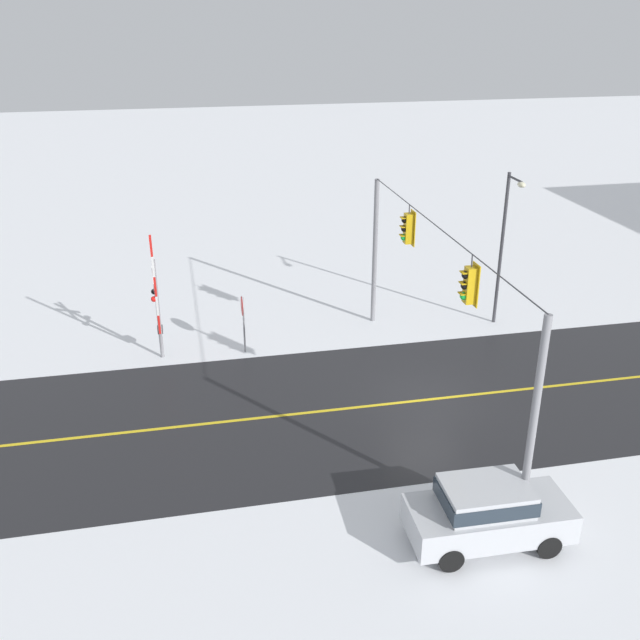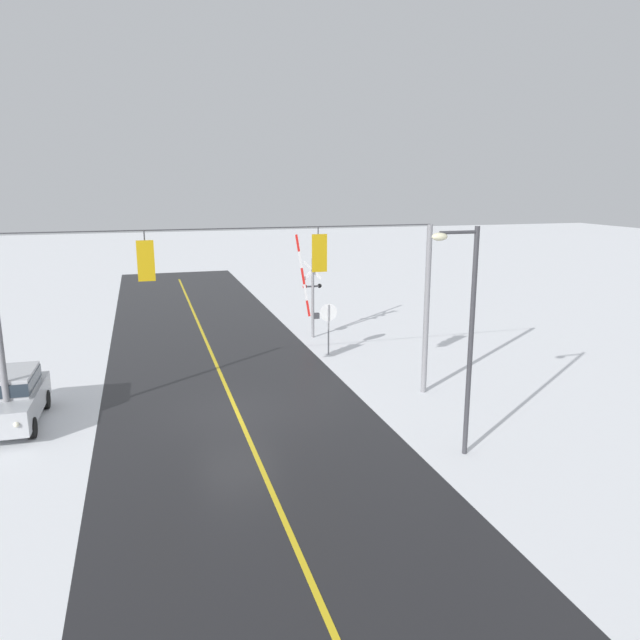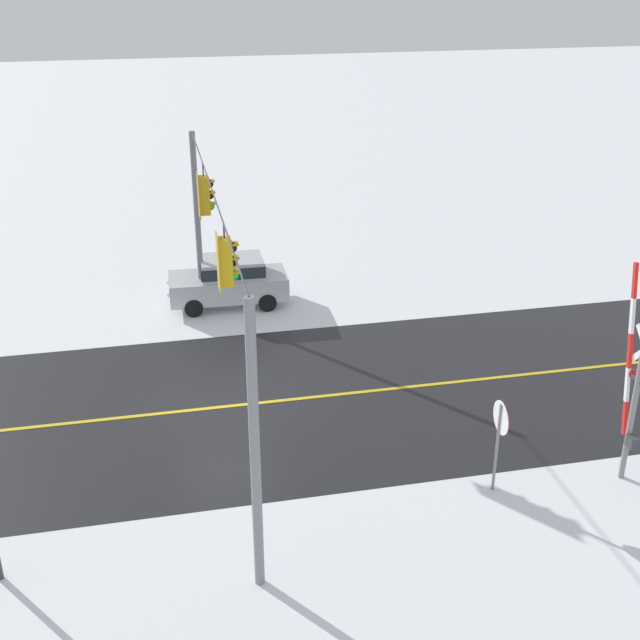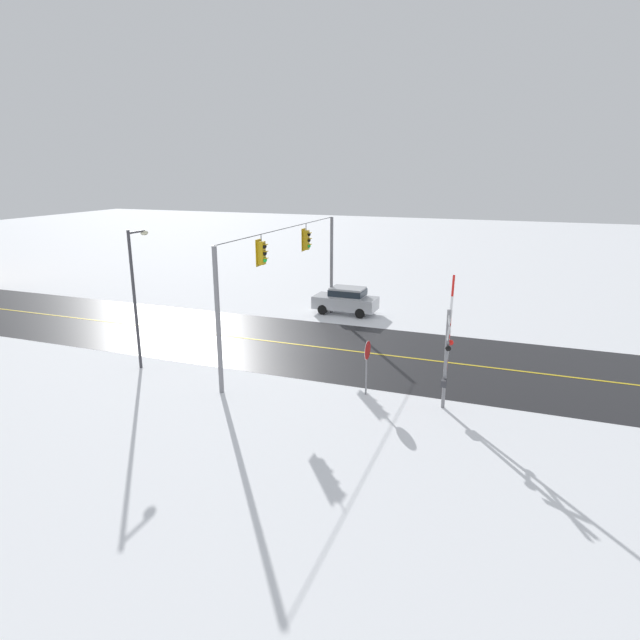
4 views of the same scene
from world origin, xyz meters
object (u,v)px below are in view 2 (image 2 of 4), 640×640
Objects in this scene: stop_sign at (328,318)px; streetlamp_near at (465,322)px; parked_car_silver at (10,396)px; railroad_crossing at (311,291)px.

streetlamp_near reaches higher than stop_sign.
streetlamp_near is at bearing 154.36° from parked_car_silver.
parked_car_silver is (12.19, 4.81, -0.76)m from stop_sign.
parked_car_silver is at bearing 21.56° from stop_sign.
railroad_crossing is at bearing -91.72° from stop_sign.
stop_sign is at bearing -158.44° from parked_car_silver.
railroad_crossing is at bearing -146.86° from parked_car_silver.
parked_car_silver is at bearing -25.64° from streetlamp_near.
streetlamp_near is (-12.69, 6.09, 2.96)m from parked_car_silver.
streetlamp_near is at bearing 91.63° from railroad_crossing.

